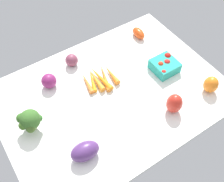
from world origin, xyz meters
TOP-DOWN VIEW (x-y plane):
  - tablecloth at (0.00, 0.00)cm, footprint 104.00×76.00cm
  - broccoli_head at (-38.52, 3.29)cm, footprint 10.16×10.12cm
  - roma_tomato at (34.14, 25.05)cm, footprint 5.13×9.21cm
  - bell_pepper_orange at (39.20, -23.51)cm, footprint 8.37×8.37cm
  - red_onion_center at (-22.11, 20.30)cm, footprint 7.13×7.13cm
  - carrot_bunch at (-0.44, 10.21)cm, footprint 16.54×17.78cm
  - berry_basket at (30.09, -1.75)cm, footprint 11.79×11.79cm
  - eggplant at (-25.84, -19.92)cm, footprint 12.56×8.91cm
  - red_onion_near_basket at (-6.68, 26.64)cm, footprint 6.35×6.35cm
  - bell_pepper_red at (17.57, -22.55)cm, footprint 9.45×9.45cm

SIDE VIEW (x-z plane):
  - tablecloth at x=0.00cm, z-range 0.00..2.00cm
  - carrot_bunch at x=-0.44cm, z-range 1.87..4.81cm
  - roma_tomato at x=34.14cm, z-range 2.00..6.81cm
  - berry_basket at x=30.09cm, z-range 1.66..8.28cm
  - red_onion_near_basket at x=-6.68cm, z-range 2.00..8.35cm
  - red_onion_center at x=-22.11cm, z-range 2.00..9.13cm
  - eggplant at x=-25.84cm, z-range 2.00..9.56cm
  - bell_pepper_orange at x=39.20cm, z-range 2.00..10.57cm
  - bell_pepper_red at x=17.57cm, z-range 2.00..12.05cm
  - broccoli_head at x=-38.52cm, z-range 2.96..14.08cm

